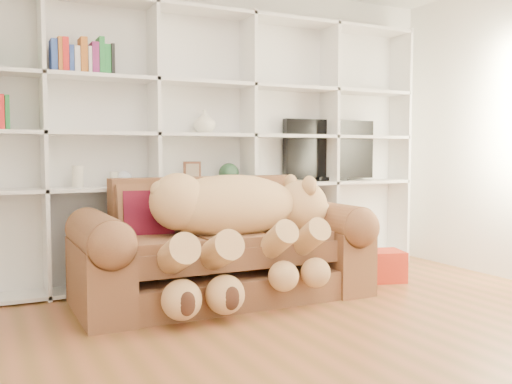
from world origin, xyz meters
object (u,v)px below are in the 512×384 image
teddy_bear (237,218)px  tv (329,151)px  sofa (222,253)px  gift_box (383,266)px

teddy_bear → tv: size_ratio=1.59×
teddy_bear → tv: (1.41, 0.88, 0.51)m
sofa → teddy_bear: teddy_bear is taller
sofa → gift_box: 1.54m
sofa → gift_box: (1.53, -0.07, -0.22)m
sofa → teddy_bear: size_ratio=1.38×
teddy_bear → gift_box: bearing=-4.0°
teddy_bear → tv: bearing=23.4°
sofa → tv: 1.80m
teddy_bear → gift_box: teddy_bear is taller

